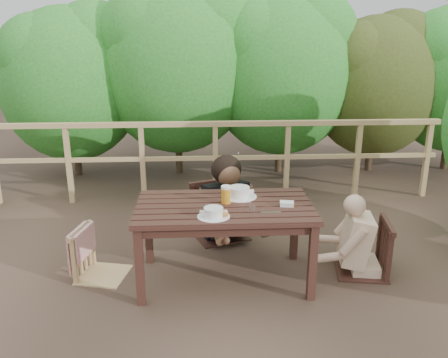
{
  "coord_description": "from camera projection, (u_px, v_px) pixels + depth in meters",
  "views": [
    {
      "loc": [
        -0.2,
        -3.65,
        2.09
      ],
      "look_at": [
        0.0,
        0.05,
        0.9
      ],
      "focal_mm": 37.8,
      "sensor_mm": 36.0,
      "label": 1
    }
  ],
  "objects": [
    {
      "name": "soup_near",
      "position": [
        214.0,
        213.0,
        3.66
      ],
      "size": [
        0.26,
        0.26,
        0.09
      ],
      "primitive_type": "cylinder",
      "color": "white",
      "rests_on": "table"
    },
    {
      "name": "diner_right",
      "position": [
        370.0,
        210.0,
        4.07
      ],
      "size": [
        0.66,
        0.57,
        1.18
      ],
      "primitive_type": null,
      "rotation": [
        0.0,
        0.0,
        1.41
      ],
      "color": "beige",
      "rests_on": "ground"
    },
    {
      "name": "butter_tub",
      "position": [
        287.0,
        205.0,
        3.88
      ],
      "size": [
        0.13,
        0.1,
        0.05
      ],
      "primitive_type": "cube",
      "rotation": [
        0.0,
        0.0,
        -0.19
      ],
      "color": "white",
      "rests_on": "table"
    },
    {
      "name": "soup_far",
      "position": [
        239.0,
        193.0,
        4.09
      ],
      "size": [
        0.3,
        0.3,
        0.1
      ],
      "primitive_type": "cylinder",
      "color": "white",
      "rests_on": "table"
    },
    {
      "name": "railing",
      "position": [
        215.0,
        161.0,
        5.87
      ],
      "size": [
        5.6,
        0.1,
        1.01
      ],
      "primitive_type": "cube",
      "color": "tan",
      "rests_on": "ground"
    },
    {
      "name": "chair_far",
      "position": [
        220.0,
        189.0,
        4.82
      ],
      "size": [
        0.66,
        0.66,
        1.03
      ],
      "primitive_type": "cube",
      "rotation": [
        0.0,
        0.0,
        0.34
      ],
      "color": "#311A14",
      "rests_on": "ground"
    },
    {
      "name": "bread_roll",
      "position": [
        221.0,
        213.0,
        3.67
      ],
      "size": [
        0.11,
        0.09,
        0.07
      ],
      "primitive_type": "ellipsoid",
      "color": "#9D5D30",
      "rests_on": "table"
    },
    {
      "name": "table",
      "position": [
        224.0,
        243.0,
        4.01
      ],
      "size": [
        1.46,
        0.82,
        0.68
      ],
      "primitive_type": "cube",
      "color": "#311A14",
      "rests_on": "ground"
    },
    {
      "name": "tumbler",
      "position": [
        252.0,
        210.0,
        3.75
      ],
      "size": [
        0.06,
        0.06,
        0.07
      ],
      "primitive_type": "cylinder",
      "color": "white",
      "rests_on": "table"
    },
    {
      "name": "hedge_row",
      "position": [
        240.0,
        42.0,
        6.6
      ],
      "size": [
        6.6,
        1.6,
        3.8
      ],
      "primitive_type": null,
      "color": "#297425",
      "rests_on": "ground"
    },
    {
      "name": "ground",
      "position": [
        224.0,
        279.0,
        4.12
      ],
      "size": [
        60.0,
        60.0,
        0.0
      ],
      "primitive_type": "plane",
      "color": "#503B2D",
      "rests_on": "ground"
    },
    {
      "name": "chair_right",
      "position": [
        365.0,
        224.0,
        4.11
      ],
      "size": [
        0.52,
        0.52,
        0.91
      ],
      "primitive_type": "cube",
      "rotation": [
        0.0,
        0.0,
        -1.73
      ],
      "color": "#311A14",
      "rests_on": "ground"
    },
    {
      "name": "beer_glass",
      "position": [
        226.0,
        195.0,
        3.93
      ],
      "size": [
        0.08,
        0.08,
        0.16
      ],
      "primitive_type": "cylinder",
      "color": "orange",
      "rests_on": "table"
    },
    {
      "name": "chair_left",
      "position": [
        100.0,
        233.0,
        4.04
      ],
      "size": [
        0.49,
        0.49,
        0.83
      ],
      "primitive_type": "cube",
      "rotation": [
        0.0,
        0.0,
        1.36
      ],
      "color": "tan",
      "rests_on": "ground"
    },
    {
      "name": "woman",
      "position": [
        220.0,
        172.0,
        4.79
      ],
      "size": [
        0.76,
        0.83,
        1.38
      ],
      "primitive_type": null,
      "rotation": [
        0.0,
        0.0,
        3.48
      ],
      "color": "black",
      "rests_on": "ground"
    }
  ]
}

